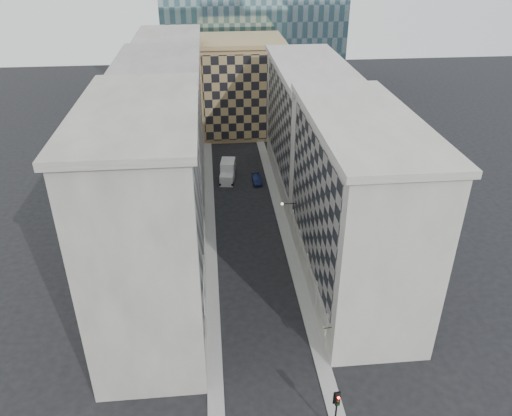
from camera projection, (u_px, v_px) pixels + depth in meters
ground at (272, 389)px, 46.16m from camera, size 260.00×260.00×0.00m
sidewalk_west at (210, 224)px, 71.73m from camera, size 1.50×100.00×0.15m
sidewalk_east at (282, 221)px, 72.62m from camera, size 1.50×100.00×0.15m
bldg_left_a at (151, 224)px, 49.02m from camera, size 10.80×22.80×23.70m
bldg_left_b at (165, 145)px, 68.36m from camera, size 10.80×22.80×22.70m
bldg_left_c at (173, 100)px, 87.71m from camera, size 10.80×22.80×21.70m
bldg_right_a at (355, 207)px, 55.06m from camera, size 10.80×26.80×20.70m
bldg_right_b at (308, 127)px, 78.73m from camera, size 10.80×28.80×19.70m
tan_block at (241, 86)px, 100.67m from camera, size 16.80×14.80×18.80m
flagpoles_left at (204, 284)px, 46.96m from camera, size 0.10×6.33×2.33m
bracket_lamp at (284, 204)px, 64.34m from camera, size 1.98×0.36×0.36m
traffic_light at (337, 405)px, 40.36m from camera, size 0.59×0.52×4.71m
box_truck at (228, 172)px, 84.19m from camera, size 3.03×5.89×3.09m
dark_car at (257, 179)px, 83.41m from camera, size 1.43×4.10×1.35m
shop_sign at (324, 331)px, 47.34m from camera, size 0.79×0.69×0.77m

